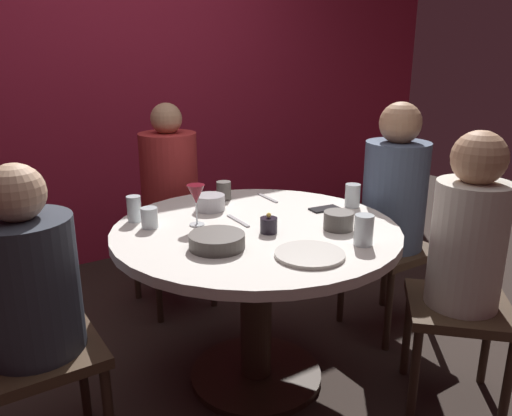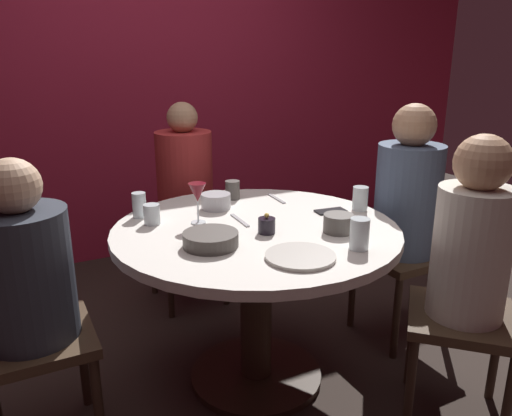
% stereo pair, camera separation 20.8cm
% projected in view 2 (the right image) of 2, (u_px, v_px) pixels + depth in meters
% --- Properties ---
extents(ground_plane, '(8.00, 8.00, 0.00)m').
position_uv_depth(ground_plane, '(256.00, 377.00, 2.33)').
color(ground_plane, '#2D231E').
extents(back_wall, '(6.00, 0.10, 2.60)m').
position_uv_depth(back_wall, '(136.00, 73.00, 3.48)').
color(back_wall, maroon).
rests_on(back_wall, ground).
extents(dining_table, '(1.20, 1.20, 0.74)m').
position_uv_depth(dining_table, '(256.00, 264.00, 2.16)').
color(dining_table, silver).
rests_on(dining_table, ground).
extents(seated_diner_left, '(0.40, 0.40, 1.12)m').
position_uv_depth(seated_diner_left, '(26.00, 278.00, 1.73)').
color(seated_diner_left, '#3F2D1E').
rests_on(seated_diner_left, ground).
extents(seated_diner_back, '(0.40, 0.40, 1.18)m').
position_uv_depth(seated_diner_back, '(185.00, 183.00, 2.86)').
color(seated_diner_back, '#3F2D1E').
rests_on(seated_diner_back, ground).
extents(seated_diner_right, '(0.40, 0.40, 1.21)m').
position_uv_depth(seated_diner_right, '(407.00, 199.00, 2.48)').
color(seated_diner_right, '#3F2D1E').
rests_on(seated_diner_right, ground).
extents(seated_diner_front_right, '(0.57, 0.57, 1.17)m').
position_uv_depth(seated_diner_front_right, '(471.00, 253.00, 1.87)').
color(seated_diner_front_right, '#3F2D1E').
rests_on(seated_diner_front_right, ground).
extents(candle_holder, '(0.07, 0.07, 0.08)m').
position_uv_depth(candle_holder, '(266.00, 225.00, 2.02)').
color(candle_holder, black).
rests_on(candle_holder, dining_table).
extents(wine_glass, '(0.08, 0.08, 0.18)m').
position_uv_depth(wine_glass, '(197.00, 194.00, 2.11)').
color(wine_glass, silver).
rests_on(wine_glass, dining_table).
extents(dinner_plate, '(0.25, 0.25, 0.01)m').
position_uv_depth(dinner_plate, '(300.00, 256.00, 1.78)').
color(dinner_plate, '#B2ADA3').
rests_on(dinner_plate, dining_table).
extents(cell_phone, '(0.15, 0.09, 0.01)m').
position_uv_depth(cell_phone, '(331.00, 211.00, 2.30)').
color(cell_phone, black).
rests_on(cell_phone, dining_table).
extents(bowl_serving_large, '(0.14, 0.14, 0.07)m').
position_uv_depth(bowl_serving_large, '(216.00, 201.00, 2.34)').
color(bowl_serving_large, '#B7B7BC').
rests_on(bowl_serving_large, dining_table).
extents(bowl_salad_center, '(0.21, 0.21, 0.05)m').
position_uv_depth(bowl_salad_center, '(211.00, 239.00, 1.88)').
color(bowl_salad_center, '#4C4742').
rests_on(bowl_salad_center, dining_table).
extents(bowl_small_white, '(0.12, 0.12, 0.07)m').
position_uv_depth(bowl_small_white, '(339.00, 223.00, 2.03)').
color(bowl_small_white, '#4C4742').
rests_on(bowl_small_white, dining_table).
extents(cup_near_candle, '(0.07, 0.07, 0.09)m').
position_uv_depth(cup_near_candle, '(233.00, 190.00, 2.49)').
color(cup_near_candle, '#4C4742').
rests_on(cup_near_candle, dining_table).
extents(cup_by_left_diner, '(0.06, 0.06, 0.11)m').
position_uv_depth(cup_by_left_diner, '(139.00, 205.00, 2.21)').
color(cup_by_left_diner, silver).
rests_on(cup_by_left_diner, dining_table).
extents(cup_by_right_diner, '(0.07, 0.07, 0.11)m').
position_uv_depth(cup_by_right_diner, '(360.00, 198.00, 2.31)').
color(cup_by_right_diner, silver).
rests_on(cup_by_right_diner, dining_table).
extents(cup_center_front, '(0.07, 0.07, 0.12)m').
position_uv_depth(cup_center_front, '(359.00, 234.00, 1.85)').
color(cup_center_front, silver).
rests_on(cup_center_front, dining_table).
extents(cup_far_edge, '(0.07, 0.07, 0.09)m').
position_uv_depth(cup_far_edge, '(152.00, 214.00, 2.12)').
color(cup_far_edge, silver).
rests_on(cup_far_edge, dining_table).
extents(fork_near_plate, '(0.03, 0.18, 0.01)m').
position_uv_depth(fork_near_plate, '(276.00, 198.00, 2.50)').
color(fork_near_plate, '#B7B7BC').
rests_on(fork_near_plate, dining_table).
extents(knife_near_plate, '(0.02, 0.18, 0.01)m').
position_uv_depth(knife_near_plate, '(240.00, 220.00, 2.17)').
color(knife_near_plate, '#B7B7BC').
rests_on(knife_near_plate, dining_table).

